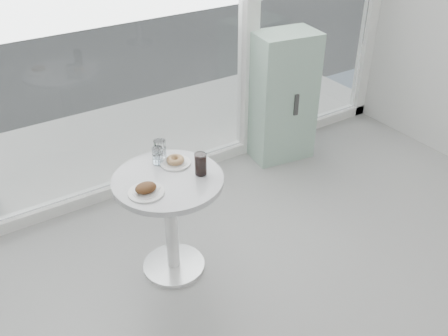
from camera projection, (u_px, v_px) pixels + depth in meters
main_table at (170, 206)px, 3.31m from camera, size 0.72×0.72×0.77m
patio_deck at (130, 138)px, 5.16m from camera, size 5.60×1.60×0.05m
mint_cabinet at (283, 97)px, 4.62m from camera, size 0.61×0.45×1.22m
plate_fritter at (146, 189)px, 3.04m from camera, size 0.22×0.22×0.07m
plate_donut at (175, 161)px, 3.33m from camera, size 0.20×0.20×0.05m
water_tumbler_a at (158, 156)px, 3.32m from camera, size 0.07×0.07×0.12m
water_tumbler_b at (160, 150)px, 3.37m from camera, size 0.08×0.08×0.13m
cola_glass at (201, 164)px, 3.19m from camera, size 0.08×0.08×0.15m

